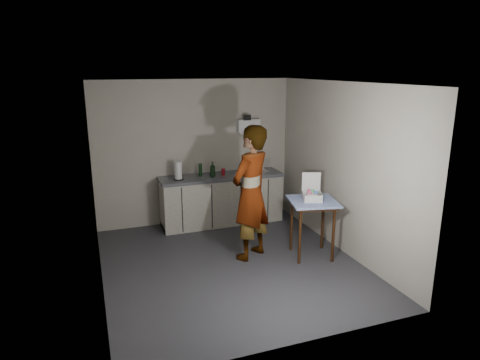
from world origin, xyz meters
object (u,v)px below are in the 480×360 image
object	(u,v)px
side_table	(313,208)
paper_towel	(178,171)
dark_bottle	(200,170)
bakery_box	(312,194)
kitchen_counter	(222,201)
soda_can	(223,172)
dish_rack	(258,169)
standing_man	(251,193)
soap_bottle	(213,169)

from	to	relation	value
side_table	paper_towel	bearing A→B (deg)	145.41
side_table	dark_bottle	world-z (taller)	dark_bottle
bakery_box	side_table	bearing A→B (deg)	-60.35
kitchen_counter	side_table	xyz separation A→B (m)	(0.85, -1.83, 0.34)
soda_can	dark_bottle	bearing A→B (deg)	171.22
soda_can	bakery_box	bearing A→B (deg)	-65.66
soda_can	dark_bottle	world-z (taller)	dark_bottle
soda_can	kitchen_counter	bearing A→B (deg)	169.35
side_table	paper_towel	xyz separation A→B (m)	(-1.64, 1.78, 0.29)
dish_rack	bakery_box	xyz separation A→B (m)	(0.13, -1.80, 0.00)
standing_man	soap_bottle	world-z (taller)	standing_man
soap_bottle	bakery_box	xyz separation A→B (m)	(1.03, -1.72, -0.08)
kitchen_counter	dish_rack	bearing A→B (deg)	0.69
paper_towel	dish_rack	world-z (taller)	paper_towel
dark_bottle	bakery_box	size ratio (longest dim) A/B	0.59
side_table	soap_bottle	xyz separation A→B (m)	(-1.03, 1.75, 0.28)
standing_man	paper_towel	xyz separation A→B (m)	(-0.76, 1.49, 0.05)
dish_rack	side_table	bearing A→B (deg)	-85.68
standing_man	bakery_box	xyz separation A→B (m)	(0.88, -0.26, -0.04)
side_table	bakery_box	bearing A→B (deg)	111.85
soap_bottle	bakery_box	distance (m)	2.01
side_table	dark_bottle	bearing A→B (deg)	135.68
soap_bottle	standing_man	bearing A→B (deg)	-83.99
kitchen_counter	soap_bottle	size ratio (longest dim) A/B	8.18
dish_rack	kitchen_counter	bearing A→B (deg)	-179.31
side_table	kitchen_counter	bearing A→B (deg)	127.62
kitchen_counter	soap_bottle	xyz separation A→B (m)	(-0.19, -0.07, 0.62)
kitchen_counter	standing_man	size ratio (longest dim) A/B	1.11
dish_rack	bakery_box	size ratio (longest dim) A/B	0.97
dark_bottle	soap_bottle	bearing A→B (deg)	-34.68
soda_can	paper_towel	size ratio (longest dim) A/B	0.38
dish_rack	bakery_box	bearing A→B (deg)	-85.77
dish_rack	paper_towel	bearing A→B (deg)	-177.82
soap_bottle	bakery_box	size ratio (longest dim) A/B	0.70
side_table	dish_rack	xyz separation A→B (m)	(-0.14, 1.84, 0.20)
soda_can	bakery_box	xyz separation A→B (m)	(0.81, -1.79, 0.00)
kitchen_counter	paper_towel	distance (m)	1.02
soap_bottle	dish_rack	distance (m)	0.90
kitchen_counter	bakery_box	world-z (taller)	bakery_box
standing_man	dish_rack	xyz separation A→B (m)	(0.74, 1.54, -0.04)
side_table	soap_bottle	world-z (taller)	soap_bottle
soap_bottle	dark_bottle	world-z (taller)	soap_bottle
soda_can	side_table	bearing A→B (deg)	-65.90
soap_bottle	paper_towel	distance (m)	0.61
side_table	dark_bottle	size ratio (longest dim) A/B	3.83
side_table	dark_bottle	xyz separation A→B (m)	(-1.22, 1.88, 0.26)
dark_bottle	paper_towel	bearing A→B (deg)	-165.89
paper_towel	dish_rack	xyz separation A→B (m)	(1.50, 0.06, -0.09)
standing_man	dark_bottle	size ratio (longest dim) A/B	8.73
dark_bottle	paper_towel	distance (m)	0.43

